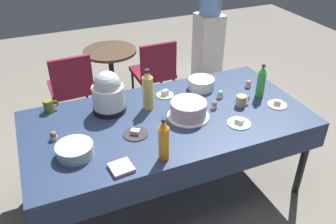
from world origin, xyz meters
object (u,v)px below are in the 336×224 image
at_px(coffee_mug_olive, 49,105).
at_px(soda_bottle_lime_soda, 261,82).
at_px(dessert_plate_white, 239,123).
at_px(round_cafe_table, 111,68).
at_px(cupcake_cocoa, 53,136).
at_px(water_cooler, 208,37).
at_px(slow_cooker, 108,93).
at_px(cupcake_mint, 220,94).
at_px(cupcake_vanilla, 214,105).
at_px(frosted_layer_cake, 188,110).
at_px(soda_bottle_orange_juice, 164,141).
at_px(cupcake_rose, 248,84).
at_px(dessert_plate_charcoal, 136,133).
at_px(ceramic_snack_bowl, 201,83).
at_px(glass_salad_bowl, 75,150).
at_px(soda_bottle_ginger_ale, 148,91).
at_px(potluck_table, 168,124).
at_px(coffee_mug_tan, 241,101).
at_px(dessert_plate_cream, 277,104).
at_px(maroon_chair_right, 155,70).
at_px(dessert_plate_sage, 165,94).
at_px(maroon_chair_left, 71,85).

bearing_deg(coffee_mug_olive, soda_bottle_lime_soda, -14.94).
xyz_separation_m(dessert_plate_white, round_cafe_table, (-0.51, 1.86, -0.26)).
xyz_separation_m(cupcake_cocoa, water_cooler, (2.19, 1.74, -0.19)).
xyz_separation_m(slow_cooker, cupcake_mint, (0.92, -0.16, -0.13)).
xyz_separation_m(coffee_mug_olive, round_cafe_table, (0.78, 1.11, -0.30)).
bearing_deg(cupcake_mint, cupcake_vanilla, -134.95).
xyz_separation_m(frosted_layer_cake, soda_bottle_orange_juice, (-0.36, -0.38, 0.08)).
bearing_deg(cupcake_vanilla, cupcake_rose, 23.51).
bearing_deg(dessert_plate_charcoal, ceramic_snack_bowl, 29.89).
bearing_deg(glass_salad_bowl, dessert_plate_charcoal, 8.56).
bearing_deg(soda_bottle_ginger_ale, potluck_table, -64.63).
bearing_deg(cupcake_cocoa, dessert_plate_white, -14.62).
distance_m(soda_bottle_orange_juice, soda_bottle_ginger_ale, 0.64).
bearing_deg(slow_cooker, soda_bottle_ginger_ale, -15.16).
bearing_deg(dessert_plate_white, round_cafe_table, 105.38).
relative_size(ceramic_snack_bowl, dessert_plate_charcoal, 1.25).
xyz_separation_m(soda_bottle_lime_soda, coffee_mug_tan, (-0.23, -0.08, -0.09)).
distance_m(glass_salad_bowl, cupcake_mint, 1.31).
distance_m(dessert_plate_white, soda_bottle_orange_juice, 0.71).
bearing_deg(ceramic_snack_bowl, dessert_plate_cream, -48.95).
xyz_separation_m(dessert_plate_white, cupcake_mint, (0.07, 0.40, 0.02)).
xyz_separation_m(dessert_plate_charcoal, round_cafe_table, (0.25, 1.68, -0.26)).
bearing_deg(cupcake_mint, water_cooler, 64.21).
bearing_deg(frosted_layer_cake, soda_bottle_ginger_ale, 134.13).
bearing_deg(dessert_plate_charcoal, slow_cooker, 102.69).
bearing_deg(slow_cooker, maroon_chair_right, 53.54).
bearing_deg(round_cafe_table, coffee_mug_tan, -67.66).
distance_m(ceramic_snack_bowl, cupcake_vanilla, 0.35).
bearing_deg(frosted_layer_cake, soda_bottle_orange_juice, -133.31).
height_order(dessert_plate_sage, dessert_plate_charcoal, dessert_plate_sage).
bearing_deg(maroon_chair_left, dessert_plate_charcoal, -80.44).
xyz_separation_m(slow_cooker, dessert_plate_sage, (0.50, 0.05, -0.15)).
bearing_deg(potluck_table, soda_bottle_ginger_ale, 115.37).
bearing_deg(dessert_plate_white, ceramic_snack_bowl, 90.42).
height_order(maroon_chair_right, round_cafe_table, maroon_chair_right).
relative_size(potluck_table, cupcake_mint, 32.59).
distance_m(soda_bottle_ginger_ale, round_cafe_table, 1.44).
xyz_separation_m(dessert_plate_charcoal, maroon_chair_left, (-0.25, 1.46, -0.27)).
distance_m(maroon_chair_left, round_cafe_table, 0.55).
height_order(dessert_plate_cream, maroon_chair_right, maroon_chair_right).
distance_m(slow_cooker, water_cooler, 2.32).
height_order(cupcake_rose, cupcake_mint, same).
distance_m(dessert_plate_cream, coffee_mug_tan, 0.30).
xyz_separation_m(soda_bottle_lime_soda, coffee_mug_olive, (-1.69, 0.45, -0.09)).
xyz_separation_m(glass_salad_bowl, cupcake_mint, (1.27, 0.29, -0.01)).
xyz_separation_m(ceramic_snack_bowl, round_cafe_table, (-0.51, 1.24, -0.30)).
xyz_separation_m(potluck_table, slow_cooker, (-0.39, 0.27, 0.22)).
bearing_deg(round_cafe_table, potluck_table, -88.17).
distance_m(dessert_plate_charcoal, maroon_chair_left, 1.50).
relative_size(potluck_table, frosted_layer_cake, 6.68).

